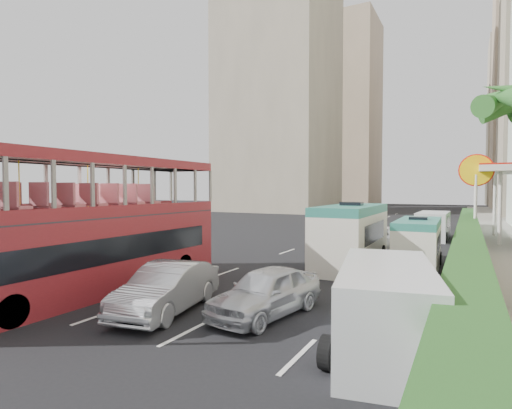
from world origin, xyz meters
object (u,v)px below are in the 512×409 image
Objects in this scene: car_silver_lane_b at (266,315)px; car_silver_lane_a at (168,312)px; panel_van_near at (387,308)px; minibus_far at (418,245)px; double_decker_bus at (100,224)px; minibus_near at (351,236)px; van_asset at (379,250)px; panel_van_far at (433,226)px.

car_silver_lane_a is at bearing -149.01° from car_silver_lane_b.
car_silver_lane_a is at bearing 169.96° from panel_van_near.
car_silver_lane_a is 0.84× the size of minibus_far.
double_decker_bus reaches higher than panel_van_near.
minibus_far is (6.17, 10.62, 1.20)m from car_silver_lane_a.
minibus_far is (3.00, 0.69, -0.32)m from minibus_near.
double_decker_bus is 7.28m from car_silver_lane_b.
car_silver_lane_b is 0.79× the size of minibus_far.
car_silver_lane_b is 15.16m from van_asset.
minibus_far is at bearing 44.15° from double_decker_bus.
car_silver_lane_a reaches higher than van_asset.
minibus_near is (7.10, 9.11, -1.01)m from double_decker_bus.
double_decker_bus is 2.12× the size of panel_van_far.
panel_van_near is at bearing -87.25° from panel_van_far.
car_silver_lane_a is 1.06× the size of car_silver_lane_b.
car_silver_lane_a is at bearing -11.68° from double_decker_bus.
panel_van_far is (5.89, 23.63, 1.04)m from car_silver_lane_a.
minibus_near is 10.40m from panel_van_near.
minibus_near is at bearing 98.12° from panel_van_near.
minibus_near is 1.32× the size of panel_van_far.
car_silver_lane_a is at bearing -97.59° from van_asset.
double_decker_bus is 17.25m from van_asset.
panel_van_near is (3.29, -16.17, 1.02)m from van_asset.
car_silver_lane_a is 0.67× the size of minibus_near.
panel_van_far is (-0.68, 23.51, 0.02)m from panel_van_near.
minibus_far is (10.10, 9.81, -1.33)m from double_decker_bus.
minibus_near is 1.27× the size of minibus_far.
minibus_far is 10.52m from panel_van_near.
panel_van_far is (2.72, 13.70, -0.48)m from minibus_near.
panel_van_far is (-0.28, 13.00, -0.16)m from minibus_far.
double_decker_bus is 2.57× the size of car_silver_lane_b.
panel_van_far is at bearing 65.30° from car_silver_lane_a.
minibus_near is (3.17, 9.93, 1.52)m from car_silver_lane_a.
panel_van_near is at bearing -9.73° from car_silver_lane_a.
double_decker_bus reaches higher than minibus_near.
van_asset is (0.39, 15.15, 0.00)m from car_silver_lane_b.
minibus_near is at bearing 61.59° from car_silver_lane_a.
car_silver_lane_b reaches higher than van_asset.
van_asset is at bearing -108.48° from panel_van_far.
panel_van_near is (3.40, -9.82, -0.50)m from minibus_near.
minibus_near reaches higher than panel_van_far.
car_silver_lane_b is at bearing -110.23° from minibus_far.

